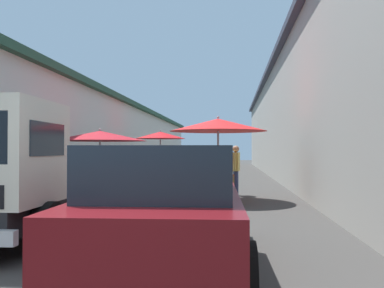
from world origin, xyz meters
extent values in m
plane|color=#3D3A38|center=(13.50, 0.00, 0.00)|extent=(90.00, 90.00, 0.00)
cube|color=beige|center=(15.75, 7.20, 1.90)|extent=(49.50, 7.00, 3.80)
cube|color=#284C38|center=(15.75, 7.20, 3.92)|extent=(49.80, 7.50, 0.24)
cube|color=#A39E93|center=(15.75, -7.20, 2.74)|extent=(49.50, 7.00, 5.48)
cube|color=#383D4C|center=(15.75, -7.20, 5.60)|extent=(49.80, 7.50, 0.24)
cylinder|color=#9E9EA3|center=(9.47, 2.31, 1.00)|extent=(0.06, 0.06, 2.01)
cone|color=red|center=(9.47, 2.31, 1.85)|extent=(2.85, 2.85, 0.31)
sphere|color=#9E9EA3|center=(9.47, 2.31, 2.05)|extent=(0.07, 0.07, 0.07)
cube|color=brown|center=(9.57, 2.51, 0.38)|extent=(0.72, 0.71, 0.75)
sphere|color=orange|center=(9.47, 2.61, 0.80)|extent=(0.09, 0.09, 0.09)
sphere|color=orange|center=(9.70, 2.52, 0.85)|extent=(0.09, 0.09, 0.09)
sphere|color=orange|center=(9.47, 2.68, 0.80)|extent=(0.09, 0.09, 0.09)
sphere|color=orange|center=(9.81, 2.51, 0.80)|extent=(0.09, 0.09, 0.09)
cylinder|color=#9E9EA3|center=(8.76, -1.31, 1.15)|extent=(0.06, 0.06, 2.29)
cone|color=red|center=(8.76, -1.31, 2.12)|extent=(2.71, 2.71, 0.35)
sphere|color=#9E9EA3|center=(8.76, -1.31, 2.33)|extent=(0.07, 0.07, 0.07)
cube|color=olive|center=(8.85, -1.45, 0.36)|extent=(0.77, 0.63, 0.72)
sphere|color=orange|center=(8.85, -1.65, 0.76)|extent=(0.09, 0.09, 0.09)
sphere|color=orange|center=(8.75, -1.65, 0.76)|extent=(0.09, 0.09, 0.09)
sphere|color=orange|center=(8.97, -1.59, 0.76)|extent=(0.09, 0.09, 0.09)
sphere|color=orange|center=(8.75, -1.53, 0.76)|extent=(0.09, 0.09, 0.09)
sphere|color=orange|center=(8.68, -1.26, 0.76)|extent=(0.09, 0.09, 0.09)
sphere|color=orange|center=(8.70, -1.39, 0.82)|extent=(0.09, 0.09, 0.09)
cylinder|color=#9E9EA3|center=(16.04, 1.61, 1.14)|extent=(0.06, 0.06, 2.28)
cone|color=red|center=(16.04, 1.61, 2.12)|extent=(2.32, 2.32, 0.33)
sphere|color=#9E9EA3|center=(16.04, 1.61, 2.32)|extent=(0.07, 0.07, 0.07)
cube|color=olive|center=(15.83, 1.39, 0.35)|extent=(0.89, 0.66, 0.70)
sphere|color=orange|center=(16.11, 1.45, 0.75)|extent=(0.09, 0.09, 0.09)
sphere|color=orange|center=(16.14, 1.54, 0.75)|extent=(0.09, 0.09, 0.09)
sphere|color=orange|center=(15.69, 1.51, 0.80)|extent=(0.09, 0.09, 0.09)
sphere|color=orange|center=(15.55, 1.24, 0.75)|extent=(0.09, 0.09, 0.09)
sphere|color=orange|center=(15.97, 1.61, 0.75)|extent=(0.09, 0.09, 0.09)
cube|color=#600F14|center=(2.30, -0.92, 0.57)|extent=(3.95, 1.84, 0.64)
cube|color=#19232D|center=(2.15, -0.92, 1.17)|extent=(2.39, 1.59, 0.56)
cube|color=black|center=(4.21, -0.86, 0.35)|extent=(0.15, 1.65, 0.20)
cube|color=silver|center=(4.21, -0.27, 0.63)|extent=(0.07, 0.24, 0.14)
cube|color=silver|center=(4.25, -1.44, 0.63)|extent=(0.07, 0.24, 0.14)
cylinder|color=black|center=(3.60, -0.02, 0.30)|extent=(0.61, 0.22, 0.60)
cylinder|color=black|center=(3.66, -1.73, 0.30)|extent=(0.61, 0.22, 0.60)
cylinder|color=black|center=(0.95, -0.10, 0.30)|extent=(0.61, 0.22, 0.60)
cylinder|color=black|center=(1.00, -1.82, 0.30)|extent=(0.61, 0.22, 0.60)
cube|color=black|center=(4.25, 1.66, 0.50)|extent=(4.82, 1.54, 0.36)
cube|color=gray|center=(5.08, 0.85, 0.93)|extent=(3.16, 0.11, 0.50)
cube|color=gray|center=(5.06, 2.49, 0.93)|extent=(3.16, 0.11, 0.50)
cube|color=gray|center=(6.62, 1.69, 0.93)|extent=(0.08, 1.65, 0.50)
cylinder|color=black|center=(2.63, 0.76, 0.36)|extent=(0.72, 0.23, 0.72)
cylinder|color=black|center=(5.70, 0.80, 0.36)|extent=(0.72, 0.23, 0.72)
cylinder|color=black|center=(5.68, 2.55, 0.36)|extent=(0.72, 0.23, 0.72)
cylinder|color=navy|center=(10.26, -1.83, 0.38)|extent=(0.14, 0.14, 0.77)
cylinder|color=navy|center=(10.10, -1.80, 0.38)|extent=(0.14, 0.14, 0.77)
cube|color=#D8C666|center=(10.18, -1.82, 1.06)|extent=(0.47, 0.26, 0.58)
sphere|color=#A57A5B|center=(10.18, -1.82, 1.45)|extent=(0.21, 0.21, 0.21)
cylinder|color=#D8C666|center=(10.45, -1.86, 1.09)|extent=(0.08, 0.08, 0.52)
cylinder|color=#D8C666|center=(9.91, -1.78, 1.09)|extent=(0.08, 0.08, 0.52)
camera|label=1|loc=(-2.67, -1.71, 1.40)|focal=38.39mm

